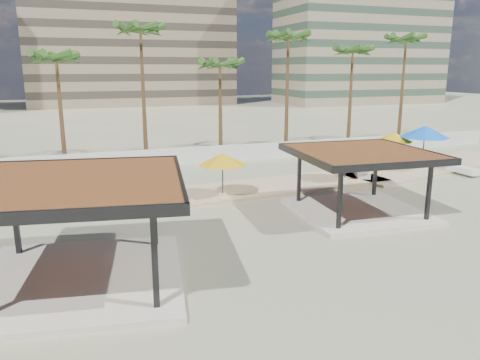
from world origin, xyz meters
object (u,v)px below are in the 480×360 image
(lounger_a, at_px, (92,191))
(lounger_d, at_px, (382,164))
(pavilion_central, at_px, (360,176))
(umbrella_c, at_px, (346,146))
(lounger_c, at_px, (462,169))
(lounger_b, at_px, (361,172))
(pavilion_west, at_px, (75,221))

(lounger_a, distance_m, lounger_d, 19.62)
(pavilion_central, height_order, lounger_d, pavilion_central)
(umbrella_c, bearing_deg, pavilion_central, -116.70)
(lounger_c, bearing_deg, lounger_b, 76.12)
(pavilion_central, height_order, umbrella_c, pavilion_central)
(pavilion_central, relative_size, pavilion_west, 0.82)
(lounger_c, height_order, lounger_d, lounger_c)
(umbrella_c, bearing_deg, lounger_d, 28.39)
(pavilion_west, bearing_deg, lounger_a, 94.50)
(umbrella_c, distance_m, lounger_c, 8.79)
(lounger_d, bearing_deg, pavilion_west, 157.85)
(umbrella_c, xyz_separation_m, lounger_d, (4.60, 2.49, -1.91))
(pavilion_central, xyz_separation_m, lounger_a, (-12.13, 7.38, -1.48))
(pavilion_west, xyz_separation_m, umbrella_c, (16.01, 9.04, 0.16))
(umbrella_c, xyz_separation_m, lounger_a, (-15.01, 1.66, -1.89))
(lounger_b, distance_m, lounger_c, 7.09)
(lounger_a, height_order, lounger_d, lounger_a)
(pavilion_west, height_order, lounger_b, pavilion_west)
(lounger_b, relative_size, lounger_c, 1.05)
(lounger_c, bearing_deg, pavilion_central, 111.35)
(lounger_a, height_order, lounger_c, lounger_a)
(pavilion_west, relative_size, umbrella_c, 2.48)
(umbrella_c, distance_m, lounger_d, 5.56)
(lounger_c, xyz_separation_m, lounger_d, (-3.94, 3.38, -0.02))
(pavilion_central, relative_size, lounger_b, 2.72)
(umbrella_c, distance_m, lounger_a, 15.22)
(umbrella_c, relative_size, lounger_c, 1.40)
(pavilion_west, height_order, lounger_d, pavilion_west)
(lounger_a, bearing_deg, lounger_d, -99.33)
(lounger_a, relative_size, lounger_d, 1.18)
(lounger_a, height_order, lounger_b, lounger_b)
(lounger_a, bearing_deg, pavilion_west, 162.92)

